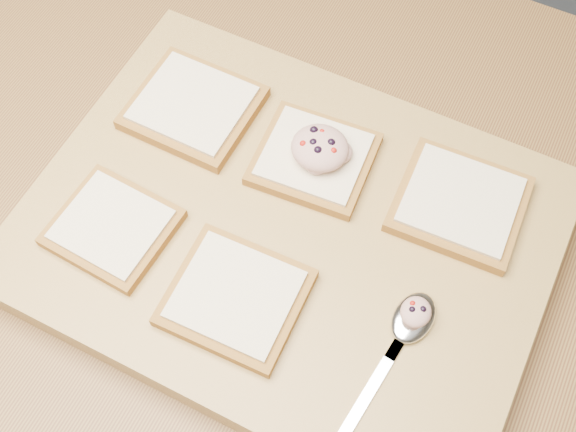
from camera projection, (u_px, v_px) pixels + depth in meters
name	position (u px, v px, depth m)	size (l,w,h in m)	color
ground	(342.00, 420.00, 1.58)	(4.00, 4.00, 0.00)	#515459
island_counter	(361.00, 358.00, 1.18)	(2.00, 0.80, 0.90)	slate
cutting_board	(288.00, 234.00, 0.76)	(0.53, 0.40, 0.04)	#AF8D4B
bread_far_left	(193.00, 107.00, 0.80)	(0.13, 0.12, 0.02)	#9F6E29
bread_far_center	(314.00, 158.00, 0.77)	(0.13, 0.12, 0.02)	#9F6E29
bread_far_right	(460.00, 203.00, 0.75)	(0.13, 0.12, 0.02)	#9F6E29
bread_near_left	(112.00, 227.00, 0.73)	(0.12, 0.11, 0.02)	#9F6E29
bread_near_center	(236.00, 297.00, 0.70)	(0.13, 0.12, 0.02)	#9F6E29
tuna_salad_dollop	(320.00, 148.00, 0.75)	(0.06, 0.06, 0.03)	tan
spoon	(406.00, 329.00, 0.68)	(0.05, 0.19, 0.01)	silver
spoon_salad	(416.00, 312.00, 0.68)	(0.03, 0.03, 0.02)	tan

